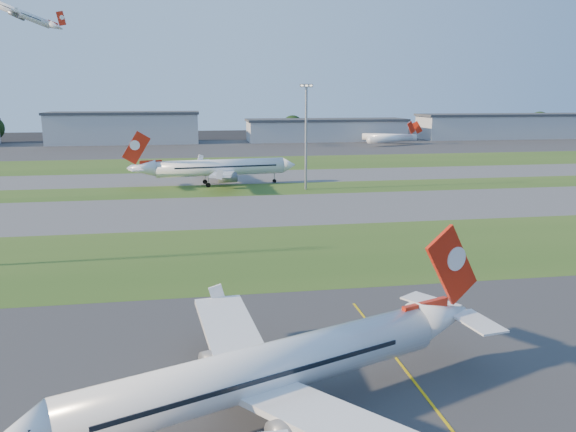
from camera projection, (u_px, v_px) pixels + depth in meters
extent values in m
cube|color=#2C4F1A|center=(281.00, 253.00, 84.04)|extent=(300.00, 34.00, 0.01)
cube|color=#515154|center=(256.00, 210.00, 115.85)|extent=(300.00, 32.00, 0.01)
cube|color=#2C4F1A|center=(245.00, 190.00, 139.94)|extent=(300.00, 18.00, 0.01)
cube|color=#515154|center=(238.00, 177.00, 161.15)|extent=(300.00, 26.00, 0.01)
cube|color=#2C4F1A|center=(231.00, 164.00, 192.96)|extent=(300.00, 40.00, 0.01)
cube|color=#333335|center=(222.00, 148.00, 250.79)|extent=(400.00, 80.00, 0.01)
cylinder|color=white|center=(265.00, 370.00, 40.08)|extent=(28.23, 13.79, 3.65)
cube|color=red|center=(452.00, 265.00, 48.14)|extent=(5.94, 2.56, 7.28)
cube|color=white|center=(339.00, 425.00, 34.19)|extent=(11.83, 14.29, 1.49)
cube|color=white|center=(232.00, 334.00, 47.14)|extent=(6.07, 14.85, 1.49)
cylinder|color=slate|center=(300.00, 430.00, 35.48)|extent=(4.56, 3.52, 2.21)
cylinder|color=slate|center=(227.00, 360.00, 44.86)|extent=(4.56, 3.52, 2.21)
cylinder|color=white|center=(221.00, 167.00, 146.40)|extent=(33.56, 8.09, 4.22)
cube|color=red|center=(136.00, 148.00, 139.44)|extent=(7.20, 1.23, 8.40)
cube|color=white|center=(212.00, 166.00, 154.55)|extent=(10.56, 17.34, 1.72)
cube|color=white|center=(223.00, 174.00, 137.89)|extent=(7.06, 17.15, 1.72)
cylinder|color=slate|center=(219.00, 171.00, 152.97)|extent=(4.93, 3.08, 2.55)
cylinder|color=slate|center=(228.00, 178.00, 140.89)|extent=(4.93, 3.08, 2.55)
cylinder|color=white|center=(19.00, 13.00, 226.09)|extent=(24.52, 3.35, 3.10)
cube|color=red|center=(59.00, 3.00, 227.86)|extent=(5.30, 0.34, 6.18)
cube|color=white|center=(17.00, 12.00, 220.03)|extent=(6.64, 12.78, 1.26)
cube|color=white|center=(26.00, 16.00, 232.60)|extent=(6.41, 12.76, 1.26)
cylinder|color=slate|center=(15.00, 15.00, 221.74)|extent=(3.45, 1.91, 1.88)
cylinder|color=slate|center=(22.00, 18.00, 230.85)|extent=(3.45, 1.91, 1.88)
cylinder|color=white|center=(390.00, 139.00, 260.23)|extent=(25.24, 12.93, 3.20)
cube|color=red|center=(411.00, 127.00, 265.96)|extent=(4.89, 2.26, 6.16)
cylinder|color=white|center=(389.00, 137.00, 271.55)|extent=(24.97, 13.74, 3.20)
cube|color=red|center=(417.00, 127.00, 267.23)|extent=(4.83, 2.43, 6.16)
cylinder|color=gray|center=(306.00, 139.00, 137.79)|extent=(0.60, 0.60, 25.00)
cube|color=gray|center=(306.00, 86.00, 135.06)|extent=(3.20, 0.50, 0.80)
cube|color=#FFF2CC|center=(306.00, 86.00, 135.06)|extent=(2.80, 0.70, 0.35)
cube|color=#A7A9AF|center=(125.00, 129.00, 270.95)|extent=(70.00, 22.00, 14.00)
cube|color=#383A3F|center=(124.00, 113.00, 269.34)|extent=(71.40, 23.00, 1.20)
cube|color=#A7A9AF|center=(326.00, 131.00, 287.53)|extent=(80.00, 22.00, 10.00)
cube|color=#383A3F|center=(326.00, 120.00, 286.35)|extent=(81.60, 23.00, 1.20)
cube|color=#A7A9AF|center=(506.00, 127.00, 303.48)|extent=(95.00, 22.00, 12.00)
cube|color=#383A3F|center=(507.00, 115.00, 302.08)|extent=(96.90, 23.00, 1.20)
cylinder|color=black|center=(178.00, 138.00, 286.69)|extent=(1.00, 1.00, 3.60)
sphere|color=black|center=(178.00, 130.00, 285.83)|extent=(9.90, 9.90, 9.90)
cylinder|color=black|center=(293.00, 135.00, 299.22)|extent=(1.00, 1.00, 4.20)
sphere|color=black|center=(293.00, 126.00, 298.21)|extent=(11.55, 11.55, 11.55)
cylinder|color=black|center=(427.00, 134.00, 309.45)|extent=(1.00, 1.00, 3.80)
sphere|color=black|center=(427.00, 126.00, 308.55)|extent=(10.45, 10.45, 10.45)
cylinder|color=black|center=(538.00, 132.00, 324.53)|extent=(1.00, 1.00, 4.60)
sphere|color=black|center=(539.00, 123.00, 323.44)|extent=(12.65, 12.65, 12.65)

